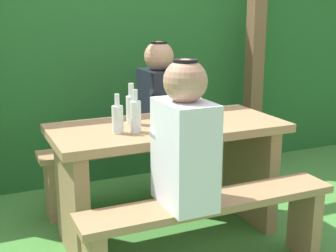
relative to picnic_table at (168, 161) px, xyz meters
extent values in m
plane|color=#438437|center=(0.00, 0.00, -0.50)|extent=(12.00, 12.00, 0.00)
cube|color=#225E27|center=(0.00, 1.62, 0.31)|extent=(6.40, 1.04, 1.60)
cube|color=brown|center=(1.20, 0.87, 0.48)|extent=(0.12, 0.12, 1.96)
cube|color=#9E7A51|center=(0.00, 0.00, 0.21)|extent=(1.40, 0.64, 0.05)
cube|color=#9E7A51|center=(-0.60, 0.00, -0.16)|extent=(0.08, 0.54, 0.68)
cube|color=#9E7A51|center=(0.60, 0.00, -0.16)|extent=(0.08, 0.54, 0.68)
cube|color=#9E7A51|center=(0.00, -0.54, -0.06)|extent=(1.40, 0.24, 0.04)
cube|color=#9E7A51|center=(0.62, -0.54, -0.29)|extent=(0.07, 0.22, 0.42)
cube|color=#9E7A51|center=(0.00, 0.54, -0.06)|extent=(1.40, 0.24, 0.04)
cube|color=#9E7A51|center=(-0.62, 0.54, -0.29)|extent=(0.07, 0.22, 0.42)
cube|color=#9E7A51|center=(0.62, 0.54, -0.29)|extent=(0.07, 0.22, 0.42)
cube|color=silver|center=(-0.15, -0.54, 0.22)|extent=(0.22, 0.34, 0.52)
sphere|color=tan|center=(-0.15, -0.54, 0.58)|extent=(0.21, 0.21, 0.21)
cylinder|color=black|center=(-0.15, -0.54, 0.67)|extent=(0.12, 0.12, 0.02)
cylinder|color=silver|center=(-0.15, -0.40, 0.33)|extent=(0.25, 0.07, 0.15)
cube|color=black|center=(0.17, 0.54, 0.22)|extent=(0.22, 0.34, 0.52)
sphere|color=tan|center=(0.17, 0.54, 0.58)|extent=(0.21, 0.21, 0.21)
cylinder|color=black|center=(0.17, 0.54, 0.67)|extent=(0.12, 0.12, 0.02)
cylinder|color=black|center=(0.17, 0.40, 0.33)|extent=(0.25, 0.07, 0.15)
cylinder|color=silver|center=(0.09, -0.08, 0.28)|extent=(0.07, 0.07, 0.09)
cylinder|color=silver|center=(-0.24, -0.10, 0.32)|extent=(0.06, 0.06, 0.18)
cylinder|color=silver|center=(-0.24, -0.10, 0.44)|extent=(0.03, 0.03, 0.07)
cylinder|color=silver|center=(-0.20, 0.09, 0.32)|extent=(0.07, 0.07, 0.17)
cylinder|color=silver|center=(-0.20, 0.09, 0.44)|extent=(0.03, 0.03, 0.08)
cylinder|color=silver|center=(-0.34, -0.08, 0.31)|extent=(0.06, 0.06, 0.15)
cylinder|color=silver|center=(-0.34, -0.08, 0.42)|extent=(0.03, 0.03, 0.07)
cube|color=silver|center=(0.01, -0.11, 0.24)|extent=(0.13, 0.16, 0.01)
camera|label=1|loc=(-1.10, -2.47, 0.91)|focal=49.76mm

